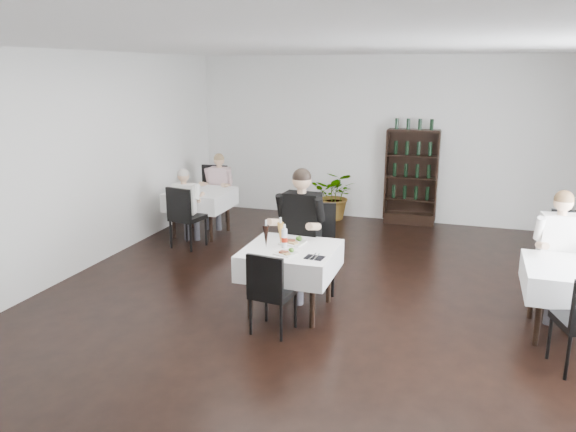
# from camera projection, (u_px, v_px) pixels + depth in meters

# --- Properties ---
(room_shell) EXTENTS (9.00, 9.00, 9.00)m
(room_shell) POSITION_uv_depth(u_px,v_px,m) (317.00, 187.00, 6.14)
(room_shell) COLOR black
(room_shell) RESTS_ON ground
(wine_shelf) EXTENTS (0.90, 0.28, 1.75)m
(wine_shelf) POSITION_uv_depth(u_px,v_px,m) (411.00, 178.00, 10.10)
(wine_shelf) COLOR black
(wine_shelf) RESTS_ON ground
(main_table) EXTENTS (1.03, 1.03, 0.77)m
(main_table) POSITION_uv_depth(u_px,v_px,m) (291.00, 260.00, 6.46)
(main_table) COLOR black
(main_table) RESTS_ON ground
(left_table) EXTENTS (0.98, 0.98, 0.77)m
(left_table) POSITION_uv_depth(u_px,v_px,m) (201.00, 199.00, 9.47)
(left_table) COLOR black
(left_table) RESTS_ON ground
(right_table) EXTENTS (0.98, 0.98, 0.77)m
(right_table) POSITION_uv_depth(u_px,v_px,m) (574.00, 281.00, 5.83)
(right_table) COLOR black
(right_table) RESTS_ON ground
(potted_tree) EXTENTS (0.85, 0.74, 0.93)m
(potted_tree) POSITION_uv_depth(u_px,v_px,m) (335.00, 195.00, 10.50)
(potted_tree) COLOR #2A5E20
(potted_tree) RESTS_ON ground
(main_chair_far) EXTENTS (0.61, 0.61, 1.10)m
(main_chair_far) POSITION_uv_depth(u_px,v_px,m) (316.00, 241.00, 7.15)
(main_chair_far) COLOR black
(main_chair_far) RESTS_ON ground
(main_chair_near) EXTENTS (0.46, 0.47, 0.91)m
(main_chair_near) POSITION_uv_depth(u_px,v_px,m) (270.00, 288.00, 5.89)
(main_chair_near) COLOR black
(main_chair_near) RESTS_ON ground
(left_chair_far) EXTENTS (0.52, 0.52, 1.06)m
(left_chair_far) POSITION_uv_depth(u_px,v_px,m) (213.00, 191.00, 10.18)
(left_chair_far) COLOR black
(left_chair_far) RESTS_ON ground
(left_chair_near) EXTENTS (0.53, 0.53, 0.99)m
(left_chair_near) POSITION_uv_depth(u_px,v_px,m) (184.00, 214.00, 8.75)
(left_chair_near) COLOR black
(left_chair_near) RESTS_ON ground
(right_chair_far) EXTENTS (0.53, 0.54, 1.16)m
(right_chair_far) POSITION_uv_depth(u_px,v_px,m) (573.00, 255.00, 6.52)
(right_chair_far) COLOR black
(right_chair_far) RESTS_ON ground
(diner_main) EXTENTS (0.62, 0.62, 1.59)m
(diner_main) POSITION_uv_depth(u_px,v_px,m) (299.00, 223.00, 6.87)
(diner_main) COLOR #43434B
(diner_main) RESTS_ON ground
(diner_left_far) EXTENTS (0.50, 0.50, 1.31)m
(diner_left_far) POSITION_uv_depth(u_px,v_px,m) (218.00, 185.00, 9.96)
(diner_left_far) COLOR #43434B
(diner_left_far) RESTS_ON ground
(diner_left_near) EXTENTS (0.51, 0.53, 1.25)m
(diner_left_near) POSITION_uv_depth(u_px,v_px,m) (186.00, 201.00, 8.90)
(diner_left_near) COLOR #43434B
(diner_left_near) RESTS_ON ground
(diner_right_far) EXTENTS (0.58, 0.59, 1.45)m
(diner_right_far) POSITION_uv_depth(u_px,v_px,m) (560.00, 245.00, 6.29)
(diner_right_far) COLOR #43434B
(diner_right_far) RESTS_ON ground
(plate_far) EXTENTS (0.30, 0.30, 0.08)m
(plate_far) POSITION_uv_depth(u_px,v_px,m) (294.00, 242.00, 6.58)
(plate_far) COLOR white
(plate_far) RESTS_ON main_table
(plate_near) EXTENTS (0.28, 0.28, 0.07)m
(plate_near) POSITION_uv_depth(u_px,v_px,m) (287.00, 253.00, 6.19)
(plate_near) COLOR white
(plate_near) RESTS_ON main_table
(pilsner_dark) EXTENTS (0.08, 0.08, 0.32)m
(pilsner_dark) POSITION_uv_depth(u_px,v_px,m) (266.00, 236.00, 6.41)
(pilsner_dark) COLOR black
(pilsner_dark) RESTS_ON main_table
(pilsner_lager) EXTENTS (0.08, 0.08, 0.33)m
(pilsner_lager) POSITION_uv_depth(u_px,v_px,m) (281.00, 234.00, 6.49)
(pilsner_lager) COLOR gold
(pilsner_lager) RESTS_ON main_table
(coke_bottle) EXTENTS (0.07, 0.07, 0.28)m
(coke_bottle) POSITION_uv_depth(u_px,v_px,m) (284.00, 238.00, 6.40)
(coke_bottle) COLOR silver
(coke_bottle) RESTS_ON main_table
(napkin_cutlery) EXTENTS (0.21, 0.22, 0.02)m
(napkin_cutlery) POSITION_uv_depth(u_px,v_px,m) (314.00, 257.00, 6.08)
(napkin_cutlery) COLOR black
(napkin_cutlery) RESTS_ON main_table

